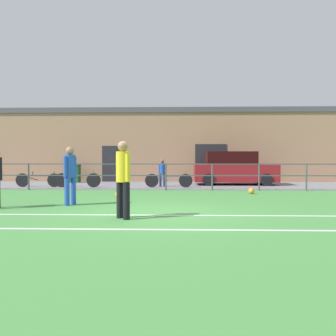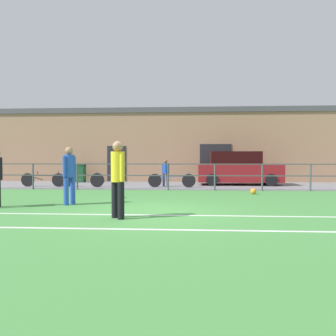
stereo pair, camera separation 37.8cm
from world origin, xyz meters
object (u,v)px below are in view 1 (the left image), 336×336
at_px(parked_car_red, 234,169).
at_px(bicycle_parked_2, 169,180).
at_px(player_winger, 70,172).
at_px(trash_bin_0, 74,173).
at_px(soccer_ball_match, 251,191).
at_px(bicycle_parked_0, 78,180).
at_px(player_striker, 123,175).
at_px(bicycle_parked_1, 38,180).
at_px(soccer_ball_spare, 119,195).
at_px(spectator_child, 162,171).

relative_size(parked_car_red, bicycle_parked_2, 1.89).
relative_size(player_winger, trash_bin_0, 1.66).
xyz_separation_m(soccer_ball_match, bicycle_parked_0, (-7.54, 2.50, 0.25)).
distance_m(player_winger, trash_bin_0, 9.45).
distance_m(player_striker, bicycle_parked_1, 9.76).
relative_size(bicycle_parked_0, bicycle_parked_2, 0.97).
bearing_deg(trash_bin_0, soccer_ball_match, -33.34).
bearing_deg(bicycle_parked_0, soccer_ball_spare, -56.63).
bearing_deg(bicycle_parked_1, spectator_child, 4.68).
relative_size(soccer_ball_match, parked_car_red, 0.05).
relative_size(player_winger, bicycle_parked_2, 0.77).
relative_size(spectator_child, bicycle_parked_1, 0.60).
relative_size(bicycle_parked_2, trash_bin_0, 2.15).
xyz_separation_m(parked_car_red, bicycle_parked_2, (-3.31, -1.76, -0.47)).
relative_size(player_winger, soccer_ball_spare, 7.31).
relative_size(player_winger, bicycle_parked_1, 0.79).
distance_m(player_winger, parked_car_red, 9.78).
distance_m(player_winger, bicycle_parked_2, 6.56).
bearing_deg(spectator_child, bicycle_parked_0, 14.89).
xyz_separation_m(soccer_ball_match, spectator_child, (-3.60, 3.10, 0.65)).
xyz_separation_m(bicycle_parked_0, trash_bin_0, (-1.16, 3.22, 0.18)).
bearing_deg(bicycle_parked_0, spectator_child, 8.58).
bearing_deg(soccer_ball_spare, bicycle_parked_2, 68.66).
height_order(parked_car_red, bicycle_parked_2, parked_car_red).
bearing_deg(bicycle_parked_1, player_winger, -59.77).
bearing_deg(soccer_ball_spare, spectator_child, 74.29).
bearing_deg(soccer_ball_match, trash_bin_0, 146.66).
relative_size(player_striker, parked_car_red, 0.42).
bearing_deg(parked_car_red, soccer_ball_spare, -129.90).
relative_size(spectator_child, bicycle_parked_0, 0.61).
distance_m(bicycle_parked_1, bicycle_parked_2, 6.17).
relative_size(soccer_ball_spare, parked_car_red, 0.06).
distance_m(soccer_ball_match, bicycle_parked_1, 9.81).
xyz_separation_m(player_striker, parked_car_red, (4.10, 9.88, -0.18)).
bearing_deg(player_striker, bicycle_parked_0, 159.32).
height_order(soccer_ball_spare, parked_car_red, parked_car_red).
bearing_deg(bicycle_parked_2, parked_car_red, 28.03).
bearing_deg(trash_bin_0, parked_car_red, -8.77).
bearing_deg(spectator_child, parked_car_red, -154.21).
bearing_deg(trash_bin_0, player_winger, -73.35).
height_order(bicycle_parked_2, trash_bin_0, trash_bin_0).
height_order(spectator_child, parked_car_red, parked_car_red).
bearing_deg(parked_car_red, bicycle_parked_2, -151.97).
xyz_separation_m(soccer_ball_spare, bicycle_parked_2, (1.61, 4.13, 0.23)).
xyz_separation_m(bicycle_parked_2, trash_bin_0, (-5.42, 3.11, 0.19)).
height_order(soccer_ball_spare, bicycle_parked_0, bicycle_parked_0).
height_order(soccer_ball_match, trash_bin_0, trash_bin_0).
bearing_deg(bicycle_parked_0, bicycle_parked_1, 176.60).
height_order(bicycle_parked_0, trash_bin_0, trash_bin_0).
height_order(player_striker, parked_car_red, player_striker).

